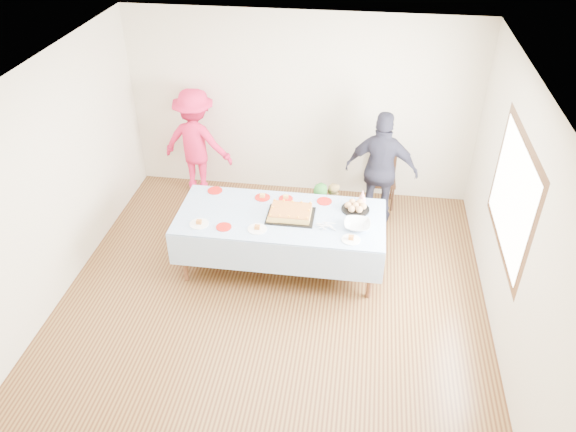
# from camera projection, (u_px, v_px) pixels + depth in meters

# --- Properties ---
(ground) EXTENTS (5.00, 5.00, 0.00)m
(ground) POSITION_uv_depth(u_px,v_px,m) (274.00, 295.00, 6.74)
(ground) COLOR #482714
(ground) RESTS_ON ground
(room_walls) EXTENTS (5.04, 5.04, 2.72)m
(room_walls) POSITION_uv_depth(u_px,v_px,m) (277.00, 166.00, 5.74)
(room_walls) COLOR beige
(room_walls) RESTS_ON ground
(party_table) EXTENTS (2.50, 1.10, 0.78)m
(party_table) POSITION_uv_depth(u_px,v_px,m) (281.00, 220.00, 6.78)
(party_table) COLOR #59321E
(party_table) RESTS_ON ground
(birthday_cake) EXTENTS (0.57, 0.44, 0.10)m
(birthday_cake) POSITION_uv_depth(u_px,v_px,m) (291.00, 213.00, 6.71)
(birthday_cake) COLOR black
(birthday_cake) RESTS_ON party_table
(rolls_tray) EXTENTS (0.35, 0.35, 0.10)m
(rolls_tray) POSITION_uv_depth(u_px,v_px,m) (356.00, 207.00, 6.83)
(rolls_tray) COLOR black
(rolls_tray) RESTS_ON party_table
(punch_bowl) EXTENTS (0.31, 0.31, 0.08)m
(punch_bowl) POSITION_uv_depth(u_px,v_px,m) (357.00, 225.00, 6.52)
(punch_bowl) COLOR silver
(punch_bowl) RESTS_ON party_table
(party_hat) EXTENTS (0.10, 0.10, 0.17)m
(party_hat) POSITION_uv_depth(u_px,v_px,m) (363.00, 196.00, 6.96)
(party_hat) COLOR white
(party_hat) RESTS_ON party_table
(fork_pile) EXTENTS (0.24, 0.18, 0.07)m
(fork_pile) POSITION_uv_depth(u_px,v_px,m) (326.00, 226.00, 6.51)
(fork_pile) COLOR white
(fork_pile) RESTS_ON party_table
(plate_red_far_a) EXTENTS (0.19, 0.19, 0.01)m
(plate_red_far_a) POSITION_uv_depth(u_px,v_px,m) (215.00, 191.00, 7.21)
(plate_red_far_a) COLOR red
(plate_red_far_a) RESTS_ON party_table
(plate_red_far_b) EXTENTS (0.19, 0.19, 0.01)m
(plate_red_far_b) POSITION_uv_depth(u_px,v_px,m) (262.00, 197.00, 7.07)
(plate_red_far_b) COLOR red
(plate_red_far_b) RESTS_ON party_table
(plate_red_far_c) EXTENTS (0.18, 0.18, 0.01)m
(plate_red_far_c) POSITION_uv_depth(u_px,v_px,m) (286.00, 199.00, 7.05)
(plate_red_far_c) COLOR red
(plate_red_far_c) RESTS_ON party_table
(plate_red_far_d) EXTENTS (0.19, 0.19, 0.01)m
(plate_red_far_d) POSITION_uv_depth(u_px,v_px,m) (324.00, 201.00, 7.00)
(plate_red_far_d) COLOR red
(plate_red_far_d) RESTS_ON party_table
(plate_red_near) EXTENTS (0.18, 0.18, 0.01)m
(plate_red_near) POSITION_uv_depth(u_px,v_px,m) (224.00, 227.00, 6.54)
(plate_red_near) COLOR red
(plate_red_near) RESTS_ON party_table
(plate_white_left) EXTENTS (0.23, 0.23, 0.01)m
(plate_white_left) POSITION_uv_depth(u_px,v_px,m) (199.00, 224.00, 6.60)
(plate_white_left) COLOR white
(plate_white_left) RESTS_ON party_table
(plate_white_mid) EXTENTS (0.22, 0.22, 0.01)m
(plate_white_mid) POSITION_uv_depth(u_px,v_px,m) (257.00, 229.00, 6.51)
(plate_white_mid) COLOR white
(plate_white_mid) RESTS_ON party_table
(plate_white_right) EXTENTS (0.22, 0.22, 0.01)m
(plate_white_right) POSITION_uv_depth(u_px,v_px,m) (351.00, 240.00, 6.34)
(plate_white_right) COLOR white
(plate_white_right) RESTS_ON party_table
(dining_chair) EXTENTS (0.38, 0.38, 0.86)m
(dining_chair) POSITION_uv_depth(u_px,v_px,m) (383.00, 174.00, 8.18)
(dining_chair) COLOR black
(dining_chair) RESTS_ON ground
(toddler_left) EXTENTS (0.30, 0.22, 0.75)m
(toddler_left) POSITION_uv_depth(u_px,v_px,m) (211.00, 220.00, 7.38)
(toddler_left) COLOR red
(toddler_left) RESTS_ON ground
(toddler_mid) EXTENTS (0.40, 0.26, 0.81)m
(toddler_mid) POSITION_uv_depth(u_px,v_px,m) (320.00, 211.00, 7.52)
(toddler_mid) COLOR #276D24
(toddler_mid) RESTS_ON ground
(toddler_right) EXTENTS (0.38, 0.30, 0.77)m
(toddler_right) POSITION_uv_depth(u_px,v_px,m) (331.00, 208.00, 7.60)
(toddler_right) COLOR tan
(toddler_right) RESTS_ON ground
(adult_left) EXTENTS (1.14, 0.77, 1.64)m
(adult_left) POSITION_uv_depth(u_px,v_px,m) (196.00, 143.00, 8.25)
(adult_left) COLOR #E21C4C
(adult_left) RESTS_ON ground
(adult_right) EXTENTS (1.03, 0.54, 1.67)m
(adult_right) POSITION_uv_depth(u_px,v_px,m) (381.00, 170.00, 7.55)
(adult_right) COLOR #282837
(adult_right) RESTS_ON ground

